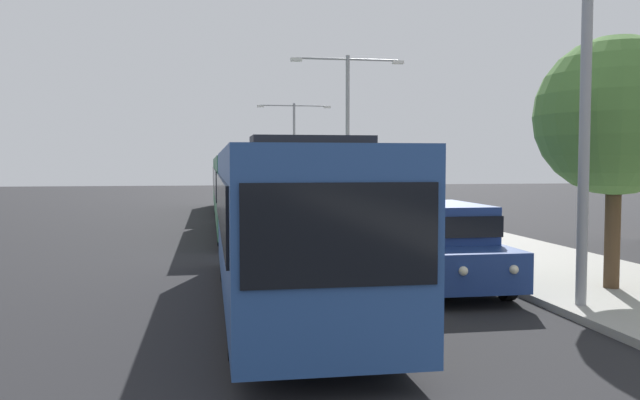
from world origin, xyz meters
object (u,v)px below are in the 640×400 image
Objects in this scene: roadside_tree at (615,117)px; bus_second_in_line at (248,192)px; streetlamp_near at (587,24)px; streetlamp_far at (294,138)px; bus_middle at (236,182)px; streetlamp_mid at (348,118)px; white_suv at (442,242)px; bus_lead at (287,221)px.

bus_second_in_line is at bearing 118.33° from roadside_tree.
streetlamp_near is 42.25m from streetlamp_far.
streetlamp_mid reaches higher than bus_middle.
white_suv is (3.70, -23.86, -0.66)m from bus_middle.
streetlamp_near is 1.12× the size of streetlamp_far.
streetlamp_mid is at bearing 84.69° from white_suv.
bus_lead is at bearing -97.54° from streetlamp_far.
streetlamp_far reaches higher than bus_middle.
bus_middle is 1.59× the size of streetlamp_far.
streetlamp_mid reaches higher than roadside_tree.
bus_lead is 12.90m from bus_second_in_line.
roadside_tree is at bearing -74.57° from bus_middle.
bus_middle is at bearing 105.43° from roadside_tree.
streetlamp_near is (5.40, -26.71, 3.67)m from bus_middle.
streetlamp_mid reaches higher than bus_lead.
bus_middle is at bearing 134.01° from streetlamp_mid.
bus_lead is 1.34× the size of streetlamp_mid.
bus_second_in_line is 12.12m from white_suv.
streetlamp_mid is at bearing -45.99° from bus_middle.
streetlamp_mid is (-0.00, 21.12, -0.28)m from streetlamp_near.
white_suv is 0.59× the size of streetlamp_near.
bus_second_in_line and bus_middle have the same top height.
streetlamp_far is (-0.00, 42.25, -0.52)m from streetlamp_near.
streetlamp_mid is at bearing 94.59° from roadside_tree.
roadside_tree reaches higher than white_suv.
roadside_tree is (3.28, -1.42, 2.76)m from white_suv.
streetlamp_mid is (5.40, -5.59, 3.39)m from bus_middle.
streetlamp_far is 1.41× the size of roadside_tree.
streetlamp_mid is 19.80m from roadside_tree.
bus_lead and bus_middle have the same top height.
streetlamp_near reaches higher than streetlamp_mid.
bus_lead is at bearing -90.00° from bus_second_in_line.
white_suv is 0.94× the size of roadside_tree.
bus_second_in_line is at bearing -100.96° from streetlamp_far.
streetlamp_near is (5.40, -14.37, 3.67)m from bus_second_in_line.
bus_lead is 2.02× the size of roadside_tree.
roadside_tree is (6.98, -25.29, 2.10)m from bus_middle.
white_suv is at bearing 120.80° from streetlamp_near.
bus_lead is 1.43× the size of streetlamp_far.
white_suv is 0.66× the size of streetlamp_far.
roadside_tree is at bearing -61.67° from bus_second_in_line.
streetlamp_mid is 21.13m from streetlamp_far.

